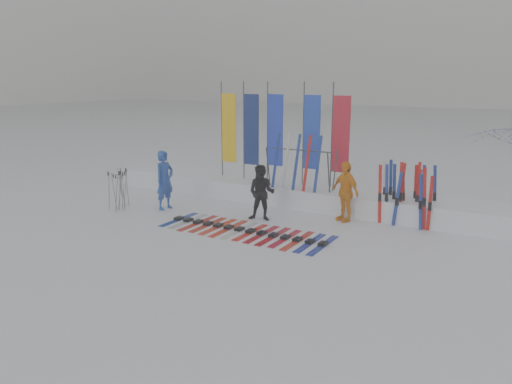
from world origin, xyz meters
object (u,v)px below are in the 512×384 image
Objects in this scene: person_black at (262,193)px; ski_row at (245,230)px; ski_rack at (301,163)px; person_yellow at (345,191)px; person_blue at (165,180)px.

person_black is 0.35× the size of ski_row.
person_black is at bearing -100.70° from ski_rack.
person_yellow is (2.03, 1.12, 0.06)m from person_black.
ski_rack reaches higher than ski_row.
person_blue reaches higher than person_black.
ski_rack is (0.17, 2.98, 1.35)m from ski_row.
person_blue is 5.39m from person_yellow.
ski_rack is at bearing 63.92° from person_black.
person_black is at bearing -123.18° from person_yellow.
person_blue reaches higher than person_yellow.
person_blue is at bearing -147.37° from ski_rack.
person_yellow reaches higher than ski_row.
ski_rack reaches higher than person_black.
person_black is at bearing -76.71° from person_blue.
person_yellow is at bearing -22.47° from ski_rack.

